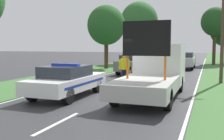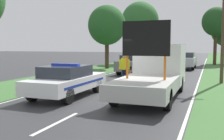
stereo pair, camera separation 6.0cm
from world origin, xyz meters
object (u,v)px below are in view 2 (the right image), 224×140
pedestrian_civilian (150,68)px  police_officer (124,67)px  queued_car_suv_grey (133,64)px  roadside_tree_near_left (107,25)px  work_truck (156,70)px  roadside_tree_far_left (140,21)px  traffic_cone_near_police (84,81)px  roadside_tree_mid_right (216,22)px  queued_car_sedan_silver (186,60)px  police_car (67,80)px  traffic_cone_centre_front (130,75)px  road_barrier (139,70)px  utility_pole (224,18)px

pedestrian_civilian → police_officer: bearing=-157.6°
queued_car_suv_grey → roadside_tree_near_left: (-3.78, 3.70, 3.44)m
work_truck → roadside_tree_near_left: size_ratio=1.02×
police_officer → roadside_tree_far_left: size_ratio=0.23×
pedestrian_civilian → roadside_tree_far_left: size_ratio=0.21×
work_truck → queued_car_suv_grey: work_truck is taller
police_officer → traffic_cone_near_police: 2.47m
work_truck → roadside_tree_mid_right: size_ratio=0.94×
queued_car_suv_grey → queued_car_sedan_silver: (3.54, 6.25, 0.05)m
traffic_cone_near_police → roadside_tree_far_left: roadside_tree_far_left is taller
police_car → police_officer: size_ratio=2.59×
roadside_tree_far_left → work_truck: bearing=-73.4°
police_officer → traffic_cone_near_police: bearing=-5.9°
traffic_cone_centre_front → work_truck: bearing=-61.3°
road_barrier → pedestrian_civilian: bearing=-21.8°
queued_car_suv_grey → work_truck: bearing=112.5°
traffic_cone_near_police → queued_car_suv_grey: (1.00, 6.79, 0.56)m
traffic_cone_near_police → roadside_tree_far_left: 19.72m
traffic_cone_centre_front → roadside_tree_mid_right: roadside_tree_mid_right is taller
work_truck → police_officer: bearing=-43.9°
work_truck → police_officer: 3.39m
traffic_cone_centre_front → queued_car_suv_grey: bearing=102.4°
pedestrian_civilian → roadside_tree_mid_right: (3.77, 18.08, 4.06)m
road_barrier → queued_car_sedan_silver: size_ratio=0.56×
queued_car_sedan_silver → roadside_tree_far_left: 9.69m
road_barrier → police_officer: 1.19m
road_barrier → roadside_tree_far_left: 18.20m
roadside_tree_near_left → roadside_tree_mid_right: roadside_tree_mid_right is taller
police_car → utility_pole: size_ratio=0.61×
traffic_cone_near_police → queued_car_suv_grey: size_ratio=0.12×
police_car → pedestrian_civilian: (2.61, 4.91, 0.23)m
police_officer → pedestrian_civilian: bearing=174.5°
roadside_tree_far_left → police_officer: bearing=-78.1°
traffic_cone_near_police → queued_car_suv_grey: 6.89m
work_truck → road_barrier: bearing=-60.7°
road_barrier → utility_pole: 5.77m
work_truck → traffic_cone_near_police: 4.82m
queued_car_suv_grey → roadside_tree_far_left: (-2.67, 12.19, 4.52)m
work_truck → roadside_tree_far_left: 21.85m
work_truck → utility_pole: bearing=-118.5°
queued_car_suv_grey → road_barrier: bearing=109.6°
road_barrier → roadside_tree_far_left: size_ratio=0.33×
traffic_cone_centre_front → roadside_tree_far_left: bearing=102.4°
roadside_tree_near_left → utility_pole: size_ratio=0.83×
police_car → road_barrier: police_car is taller
traffic_cone_near_police → queued_car_sedan_silver: (4.54, 13.04, 0.61)m
police_car → police_officer: 4.53m
police_car → roadside_tree_near_left: roadside_tree_near_left is taller
road_barrier → queued_car_suv_grey: 5.18m
police_officer → pedestrian_civilian: police_officer is taller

